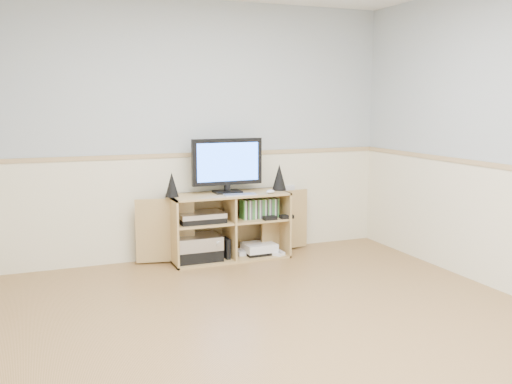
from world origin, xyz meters
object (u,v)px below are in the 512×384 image
at_px(monitor, 227,163).
at_px(keyboard, 240,195).
at_px(media_cabinet, 228,224).
at_px(game_consoles, 258,249).

xyz_separation_m(monitor, keyboard, (0.06, -0.19, -0.28)).
xyz_separation_m(media_cabinet, game_consoles, (0.30, -0.07, -0.26)).
height_order(monitor, game_consoles, monitor).
xyz_separation_m(keyboard, game_consoles, (0.23, 0.13, -0.59)).
height_order(keyboard, game_consoles, keyboard).
xyz_separation_m(media_cabinet, keyboard, (0.06, -0.19, 0.32)).
bearing_deg(keyboard, media_cabinet, 113.20).
xyz_separation_m(media_cabinet, monitor, (-0.00, -0.00, 0.61)).
distance_m(keyboard, game_consoles, 0.64).
bearing_deg(monitor, game_consoles, -11.54).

